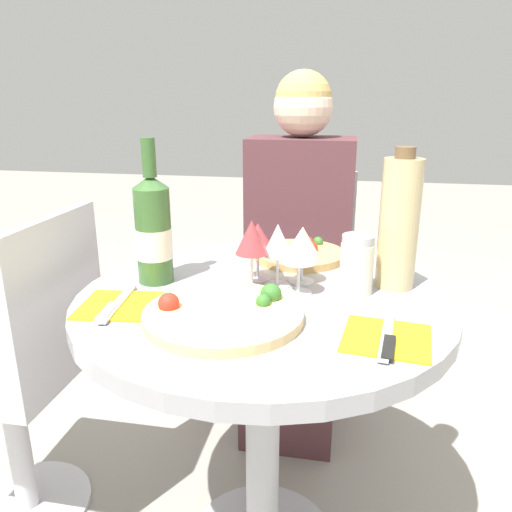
{
  "coord_description": "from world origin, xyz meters",
  "views": [
    {
      "loc": [
        0.17,
        -0.98,
        1.11
      ],
      "look_at": [
        -0.01,
        -0.04,
        0.8
      ],
      "focal_mm": 35.0,
      "sensor_mm": 36.0,
      "label": 1
    }
  ],
  "objects_px": {
    "tall_carafe": "(399,223)",
    "seated_diner": "(296,273)",
    "wine_bottle": "(153,230)",
    "dining_table": "(263,351)",
    "chair_empty_side": "(27,377)",
    "chair_behind_diner": "(300,289)",
    "pizza_large": "(223,313)"
  },
  "relations": [
    {
      "from": "chair_empty_side",
      "to": "wine_bottle",
      "type": "relative_size",
      "value": 2.61
    },
    {
      "from": "seated_diner",
      "to": "pizza_large",
      "type": "bearing_deg",
      "value": 85.11
    },
    {
      "from": "dining_table",
      "to": "chair_behind_diner",
      "type": "height_order",
      "value": "chair_behind_diner"
    },
    {
      "from": "chair_behind_diner",
      "to": "pizza_large",
      "type": "bearing_deg",
      "value": 85.87
    },
    {
      "from": "dining_table",
      "to": "tall_carafe",
      "type": "height_order",
      "value": "tall_carafe"
    },
    {
      "from": "seated_diner",
      "to": "tall_carafe",
      "type": "xyz_separation_m",
      "value": [
        0.27,
        -0.5,
        0.31
      ]
    },
    {
      "from": "pizza_large",
      "to": "tall_carafe",
      "type": "xyz_separation_m",
      "value": [
        0.33,
        0.24,
        0.13
      ]
    },
    {
      "from": "dining_table",
      "to": "chair_empty_side",
      "type": "xyz_separation_m",
      "value": [
        -0.62,
        0.01,
        -0.14
      ]
    },
    {
      "from": "seated_diner",
      "to": "chair_empty_side",
      "type": "relative_size",
      "value": 1.4
    },
    {
      "from": "chair_behind_diner",
      "to": "seated_diner",
      "type": "xyz_separation_m",
      "value": [
        -0.0,
        -0.14,
        0.11
      ]
    },
    {
      "from": "chair_empty_side",
      "to": "dining_table",
      "type": "bearing_deg",
      "value": -90.65
    },
    {
      "from": "dining_table",
      "to": "chair_behind_diner",
      "type": "xyz_separation_m",
      "value": [
        0.01,
        0.74,
        -0.14
      ]
    },
    {
      "from": "pizza_large",
      "to": "chair_behind_diner",
      "type": "bearing_deg",
      "value": 85.87
    },
    {
      "from": "dining_table",
      "to": "chair_empty_side",
      "type": "bearing_deg",
      "value": 179.35
    },
    {
      "from": "chair_behind_diner",
      "to": "pizza_large",
      "type": "xyz_separation_m",
      "value": [
        -0.06,
        -0.88,
        0.29
      ]
    },
    {
      "from": "seated_diner",
      "to": "wine_bottle",
      "type": "bearing_deg",
      "value": 64.8
    },
    {
      "from": "chair_behind_diner",
      "to": "wine_bottle",
      "type": "distance_m",
      "value": 0.85
    },
    {
      "from": "wine_bottle",
      "to": "tall_carafe",
      "type": "relative_size",
      "value": 1.05
    },
    {
      "from": "tall_carafe",
      "to": "seated_diner",
      "type": "bearing_deg",
      "value": 118.37
    },
    {
      "from": "chair_empty_side",
      "to": "tall_carafe",
      "type": "bearing_deg",
      "value": -83.77
    },
    {
      "from": "chair_behind_diner",
      "to": "seated_diner",
      "type": "relative_size",
      "value": 0.71
    },
    {
      "from": "wine_bottle",
      "to": "dining_table",
      "type": "bearing_deg",
      "value": -8.32
    },
    {
      "from": "dining_table",
      "to": "tall_carafe",
      "type": "relative_size",
      "value": 2.61
    },
    {
      "from": "dining_table",
      "to": "chair_empty_side",
      "type": "relative_size",
      "value": 0.95
    },
    {
      "from": "chair_empty_side",
      "to": "tall_carafe",
      "type": "relative_size",
      "value": 2.75
    },
    {
      "from": "seated_diner",
      "to": "tall_carafe",
      "type": "bearing_deg",
      "value": 118.37
    },
    {
      "from": "chair_behind_diner",
      "to": "dining_table",
      "type": "bearing_deg",
      "value": 89.27
    },
    {
      "from": "chair_behind_diner",
      "to": "tall_carafe",
      "type": "height_order",
      "value": "tall_carafe"
    },
    {
      "from": "dining_table",
      "to": "wine_bottle",
      "type": "height_order",
      "value": "wine_bottle"
    },
    {
      "from": "seated_diner",
      "to": "tall_carafe",
      "type": "height_order",
      "value": "seated_diner"
    },
    {
      "from": "tall_carafe",
      "to": "pizza_large",
      "type": "bearing_deg",
      "value": -144.21
    },
    {
      "from": "chair_empty_side",
      "to": "pizza_large",
      "type": "distance_m",
      "value": 0.65
    }
  ]
}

